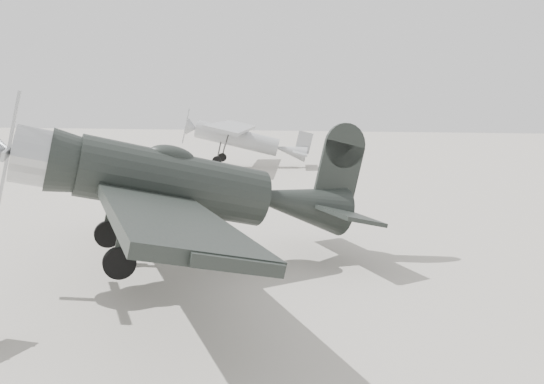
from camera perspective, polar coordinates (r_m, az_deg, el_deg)
The scene contains 3 objects.
ground at distance 13.72m, azimuth -2.21°, elevation -8.44°, with size 160.00×160.00×0.00m, color #ADA499.
lowwing_monoplane at distance 13.39m, azimuth -8.66°, elevation 0.55°, with size 10.41×11.45×4.09m.
highwing_monoplane at distance 37.03m, azimuth -3.21°, elevation 6.10°, with size 8.91×12.47×3.52m.
Camera 1 is at (3.71, -12.54, 4.13)m, focal length 35.00 mm.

